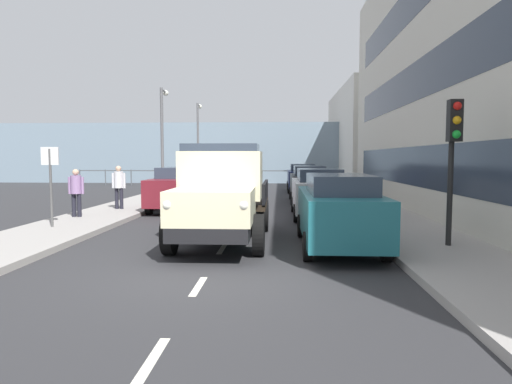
% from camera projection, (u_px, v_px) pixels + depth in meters
% --- Properties ---
extents(ground_plane, '(80.00, 80.00, 0.00)m').
position_uv_depth(ground_plane, '(245.00, 213.00, 17.02)').
color(ground_plane, '#2D2D30').
extents(sidewalk_left, '(2.48, 34.77, 0.15)m').
position_uv_depth(sidewalk_left, '(375.00, 212.00, 16.75)').
color(sidewalk_left, '#9E9993').
rests_on(sidewalk_left, ground_plane).
extents(sidewalk_right, '(2.48, 34.77, 0.15)m').
position_uv_depth(sidewalk_right, '(119.00, 210.00, 17.27)').
color(sidewalk_right, '#9E9993').
rests_on(sidewalk_right, ground_plane).
extents(road_centreline_markings, '(0.12, 31.78, 0.01)m').
position_uv_depth(road_centreline_markings, '(245.00, 213.00, 17.10)').
color(road_centreline_markings, silver).
rests_on(road_centreline_markings, ground_plane).
extents(building_far_block, '(7.58, 15.19, 7.61)m').
position_uv_depth(building_far_block, '(385.00, 137.00, 36.71)').
color(building_far_block, silver).
rests_on(building_far_block, ground_plane).
extents(sea_horizon, '(80.00, 0.80, 5.00)m').
position_uv_depth(sea_horizon, '(264.00, 153.00, 37.12)').
color(sea_horizon, gray).
rests_on(sea_horizon, ground_plane).
extents(seawall_railing, '(28.08, 0.08, 1.20)m').
position_uv_depth(seawall_railing, '(262.00, 174.00, 33.66)').
color(seawall_railing, '#4C5156').
rests_on(seawall_railing, ground_plane).
extents(truck_vintage_cream, '(2.17, 5.64, 2.43)m').
position_uv_depth(truck_vintage_cream, '(222.00, 196.00, 10.91)').
color(truck_vintage_cream, black).
rests_on(truck_vintage_cream, ground_plane).
extents(car_teal_kerbside_near, '(1.76, 4.50, 1.72)m').
position_uv_depth(car_teal_kerbside_near, '(338.00, 210.00, 10.40)').
color(car_teal_kerbside_near, '#1E6670').
rests_on(car_teal_kerbside_near, ground_plane).
extents(car_white_kerbside_1, '(1.82, 4.44, 1.72)m').
position_uv_depth(car_white_kerbside_1, '(318.00, 192.00, 15.85)').
color(car_white_kerbside_1, white).
rests_on(car_white_kerbside_1, ground_plane).
extents(car_black_kerbside_2, '(1.75, 4.56, 1.72)m').
position_uv_depth(car_black_kerbside_2, '(309.00, 183.00, 21.19)').
color(car_black_kerbside_2, black).
rests_on(car_black_kerbside_2, ground_plane).
extents(car_navy_kerbside_3, '(1.80, 4.32, 1.72)m').
position_uv_depth(car_navy_kerbside_3, '(302.00, 177.00, 27.49)').
color(car_navy_kerbside_3, navy).
rests_on(car_navy_kerbside_3, ground_plane).
extents(car_maroon_oppositeside_0, '(1.83, 4.21, 1.72)m').
position_uv_depth(car_maroon_oppositeside_0, '(179.00, 188.00, 17.85)').
color(car_maroon_oppositeside_0, maroon).
rests_on(car_maroon_oppositeside_0, ground_plane).
extents(pedestrian_with_bag, '(0.53, 0.34, 1.58)m').
position_uv_depth(pedestrian_with_bag, '(76.00, 189.00, 14.79)').
color(pedestrian_with_bag, black).
rests_on(pedestrian_with_bag, sidewalk_right).
extents(pedestrian_in_dark_coat, '(0.53, 0.34, 1.65)m').
position_uv_depth(pedestrian_in_dark_coat, '(119.00, 184.00, 17.10)').
color(pedestrian_in_dark_coat, black).
rests_on(pedestrian_in_dark_coat, sidewalk_right).
extents(traffic_light_near, '(0.28, 0.41, 3.20)m').
position_uv_depth(traffic_light_near, '(453.00, 141.00, 9.75)').
color(traffic_light_near, black).
rests_on(traffic_light_near, sidewalk_left).
extents(lamp_post_promenade, '(0.32, 1.14, 5.68)m').
position_uv_depth(lamp_post_promenade, '(163.00, 130.00, 24.21)').
color(lamp_post_promenade, '#59595B').
rests_on(lamp_post_promenade, sidewalk_right).
extents(lamp_post_far, '(0.32, 1.14, 5.98)m').
position_uv_depth(lamp_post_far, '(198.00, 136.00, 33.46)').
color(lamp_post_far, '#59595B').
rests_on(lamp_post_far, sidewalk_right).
extents(street_sign, '(0.50, 0.07, 2.25)m').
position_uv_depth(street_sign, '(50.00, 173.00, 12.58)').
color(street_sign, '#4C4C4C').
rests_on(street_sign, sidewalk_right).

